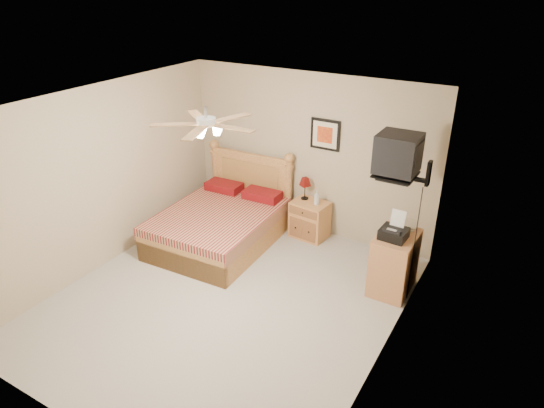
{
  "coord_description": "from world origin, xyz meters",
  "views": [
    {
      "loc": [
        3.03,
        -4.05,
        3.78
      ],
      "look_at": [
        0.14,
        0.9,
        1.01
      ],
      "focal_mm": 32.0,
      "sensor_mm": 36.0,
      "label": 1
    }
  ],
  "objects": [
    {
      "name": "floor",
      "position": [
        0.0,
        0.0,
        0.0
      ],
      "size": [
        4.5,
        4.5,
        0.0
      ],
      "primitive_type": "plane",
      "color": "#A39D93",
      "rests_on": "ground"
    },
    {
      "name": "ceiling",
      "position": [
        0.0,
        0.0,
        2.5
      ],
      "size": [
        4.0,
        4.5,
        0.04
      ],
      "primitive_type": "cube",
      "color": "white",
      "rests_on": "ground"
    },
    {
      "name": "wall_back",
      "position": [
        0.0,
        2.25,
        1.25
      ],
      "size": [
        4.0,
        0.04,
        2.5
      ],
      "primitive_type": "cube",
      "color": "tan",
      "rests_on": "ground"
    },
    {
      "name": "wall_front",
      "position": [
        0.0,
        -2.25,
        1.25
      ],
      "size": [
        4.0,
        0.04,
        2.5
      ],
      "primitive_type": "cube",
      "color": "tan",
      "rests_on": "ground"
    },
    {
      "name": "wall_left",
      "position": [
        -2.0,
        0.0,
        1.25
      ],
      "size": [
        0.04,
        4.5,
        2.5
      ],
      "primitive_type": "cube",
      "color": "tan",
      "rests_on": "ground"
    },
    {
      "name": "wall_right",
      "position": [
        2.0,
        0.0,
        1.25
      ],
      "size": [
        0.04,
        4.5,
        2.5
      ],
      "primitive_type": "cube",
      "color": "tan",
      "rests_on": "ground"
    },
    {
      "name": "bed",
      "position": [
        -0.92,
        1.12,
        0.64
      ],
      "size": [
        1.57,
        2.02,
        1.27
      ],
      "primitive_type": null,
      "rotation": [
        0.0,
        0.0,
        0.04
      ],
      "color": "#9E5C2F",
      "rests_on": "ground"
    },
    {
      "name": "nightstand",
      "position": [
        0.18,
        2.0,
        0.29
      ],
      "size": [
        0.58,
        0.46,
        0.59
      ],
      "primitive_type": "cube",
      "rotation": [
        0.0,
        0.0,
        -0.1
      ],
      "color": "#C2803B",
      "rests_on": "ground"
    },
    {
      "name": "table_lamp",
      "position": [
        0.04,
        2.08,
        0.77
      ],
      "size": [
        0.23,
        0.23,
        0.35
      ],
      "primitive_type": null,
      "rotation": [
        0.0,
        0.0,
        0.25
      ],
      "color": "#600E0C",
      "rests_on": "nightstand"
    },
    {
      "name": "lotion_bottle",
      "position": [
        0.29,
        1.99,
        0.7
      ],
      "size": [
        0.11,
        0.11,
        0.23
      ],
      "primitive_type": "imported",
      "rotation": [
        0.0,
        0.0,
        0.28
      ],
      "color": "silver",
      "rests_on": "nightstand"
    },
    {
      "name": "framed_picture",
      "position": [
        0.27,
        2.23,
        1.62
      ],
      "size": [
        0.46,
        0.04,
        0.46
      ],
      "primitive_type": "cube",
      "color": "black",
      "rests_on": "wall_back"
    },
    {
      "name": "dresser",
      "position": [
        1.73,
        1.29,
        0.4
      ],
      "size": [
        0.48,
        0.68,
        0.8
      ],
      "primitive_type": "cube",
      "rotation": [
        0.0,
        0.0,
        -0.01
      ],
      "color": "#C57E52",
      "rests_on": "ground"
    },
    {
      "name": "fax_machine",
      "position": [
        1.7,
        1.2,
        0.97
      ],
      "size": [
        0.33,
        0.35,
        0.34
      ],
      "primitive_type": null,
      "rotation": [
        0.0,
        0.0,
        -0.05
      ],
      "color": "black",
      "rests_on": "dresser"
    },
    {
      "name": "magazine_lower",
      "position": [
        1.68,
        1.54,
        0.81
      ],
      "size": [
        0.23,
        0.28,
        0.02
      ],
      "primitive_type": "imported",
      "rotation": [
        0.0,
        0.0,
        0.16
      ],
      "color": "#B8AF95",
      "rests_on": "dresser"
    },
    {
      "name": "magazine_upper",
      "position": [
        1.69,
        1.57,
        0.84
      ],
      "size": [
        0.24,
        0.29,
        0.02
      ],
      "primitive_type": "imported",
      "rotation": [
        0.0,
        0.0,
        0.19
      ],
      "color": "gray",
      "rests_on": "magazine_lower"
    },
    {
      "name": "wall_tv",
      "position": [
        1.75,
        1.34,
        1.81
      ],
      "size": [
        0.56,
        0.46,
        0.58
      ],
      "primitive_type": null,
      "color": "black",
      "rests_on": "wall_right"
    },
    {
      "name": "ceiling_fan",
      "position": [
        0.0,
        -0.2,
        2.36
      ],
      "size": [
        1.14,
        1.14,
        0.28
      ],
      "primitive_type": null,
      "color": "white",
      "rests_on": "ceiling"
    }
  ]
}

